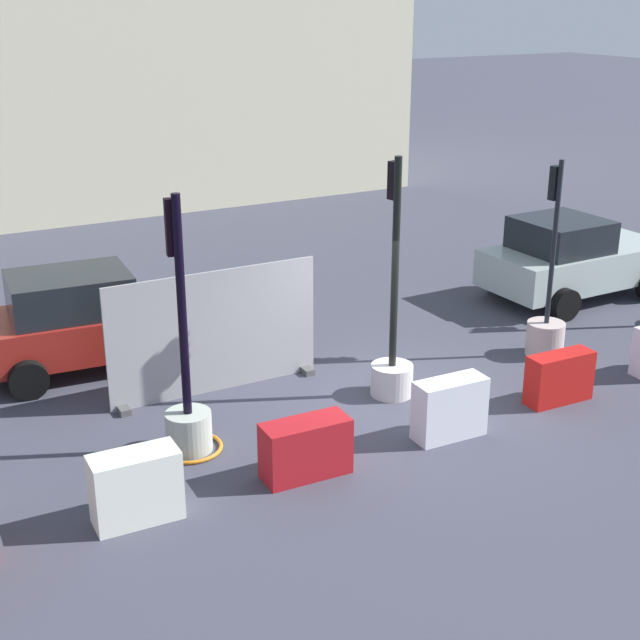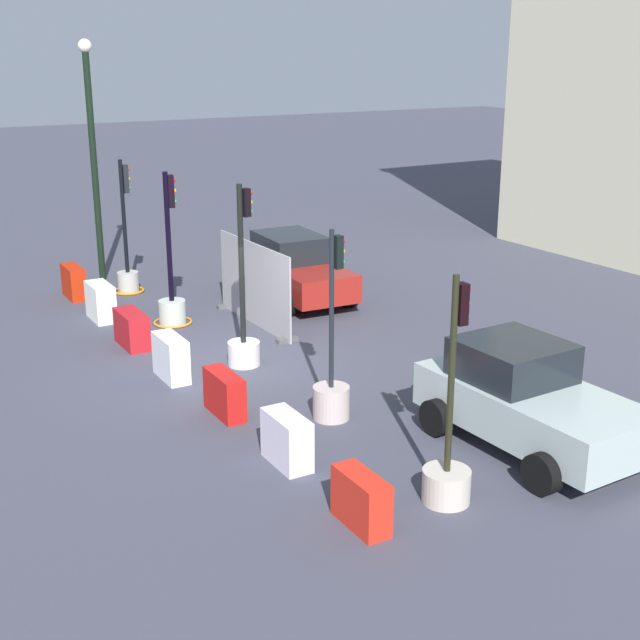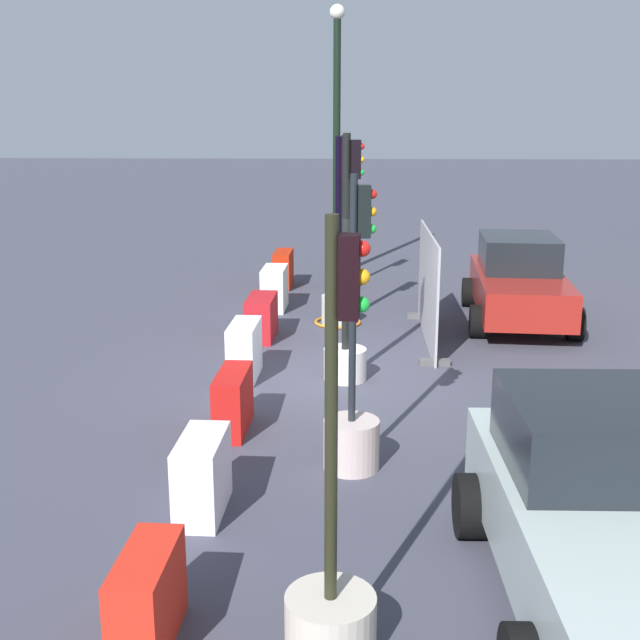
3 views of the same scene
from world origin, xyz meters
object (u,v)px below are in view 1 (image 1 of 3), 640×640
object	(u,v)px
construction_barrier_1	(136,487)
car_silver_hatchback	(572,259)
traffic_light_2	(392,353)
traffic_light_3	(546,324)
construction_barrier_2	(306,449)
construction_barrier_3	(450,408)
construction_barrier_4	(559,378)
car_red_compact	(90,320)
traffic_light_1	(187,406)

from	to	relation	value
construction_barrier_1	car_silver_hatchback	world-z (taller)	car_silver_hatchback
traffic_light_2	traffic_light_3	size ratio (longest dim) A/B	1.10
traffic_light_3	construction_barrier_2	size ratio (longest dim) A/B	2.90
traffic_light_2	car_silver_hatchback	size ratio (longest dim) A/B	0.96
construction_barrier_2	car_silver_hatchback	size ratio (longest dim) A/B	0.30
construction_barrier_3	construction_barrier_4	bearing A→B (deg)	3.47
car_red_compact	traffic_light_1	bearing A→B (deg)	-84.01
construction_barrier_3	construction_barrier_4	size ratio (longest dim) A/B	0.97
traffic_light_3	construction_barrier_2	world-z (taller)	traffic_light_3
car_silver_hatchback	traffic_light_2	bearing A→B (deg)	-158.99
car_red_compact	construction_barrier_4	bearing A→B (deg)	-39.19
construction_barrier_3	traffic_light_3	bearing A→B (deg)	27.16
construction_barrier_4	construction_barrier_2	bearing A→B (deg)	-178.50
traffic_light_1	construction_barrier_1	bearing A→B (deg)	-130.62
car_silver_hatchback	car_red_compact	bearing A→B (deg)	173.20
traffic_light_3	car_silver_hatchback	distance (m)	3.35
car_red_compact	construction_barrier_1	bearing A→B (deg)	-99.18
construction_barrier_4	car_silver_hatchback	bearing A→B (deg)	44.89
car_silver_hatchback	traffic_light_1	bearing A→B (deg)	-165.41
traffic_light_2	traffic_light_3	world-z (taller)	traffic_light_2
construction_barrier_2	car_silver_hatchback	distance (m)	8.96
construction_barrier_2	construction_barrier_4	size ratio (longest dim) A/B	1.08
traffic_light_3	construction_barrier_2	bearing A→B (deg)	-163.33
traffic_light_2	construction_barrier_2	bearing A→B (deg)	-146.23
construction_barrier_4	car_red_compact	xyz separation A→B (m)	(-5.90, 4.81, 0.41)
construction_barrier_2	construction_barrier_3	bearing A→B (deg)	-0.38
construction_barrier_2	construction_barrier_4	distance (m)	4.44
traffic_light_3	construction_barrier_1	xyz separation A→B (m)	(-7.79, -1.63, -0.12)
traffic_light_1	construction_barrier_2	size ratio (longest dim) A/B	3.07
traffic_light_1	car_silver_hatchback	world-z (taller)	traffic_light_1
traffic_light_3	construction_barrier_4	world-z (taller)	traffic_light_3
construction_barrier_1	car_red_compact	size ratio (longest dim) A/B	0.26
traffic_light_1	car_red_compact	world-z (taller)	traffic_light_1
traffic_light_3	construction_barrier_1	bearing A→B (deg)	-168.19
construction_barrier_1	car_red_compact	bearing A→B (deg)	80.82
construction_barrier_2	construction_barrier_3	size ratio (longest dim) A/B	1.11
traffic_light_1	car_red_compact	distance (m)	3.56
car_red_compact	construction_barrier_3	bearing A→B (deg)	-52.89
car_silver_hatchback	construction_barrier_3	bearing A→B (deg)	-146.98
traffic_light_3	car_red_compact	world-z (taller)	traffic_light_3
construction_barrier_3	car_red_compact	world-z (taller)	car_red_compact
traffic_light_1	car_red_compact	size ratio (longest dim) A/B	0.87
construction_barrier_4	traffic_light_2	bearing A→B (deg)	145.60
construction_barrier_1	car_silver_hatchback	size ratio (longest dim) A/B	0.27
car_red_compact	construction_barrier_2	bearing A→B (deg)	-73.49
traffic_light_1	car_silver_hatchback	bearing A→B (deg)	14.59
construction_barrier_2	construction_barrier_1	bearing A→B (deg)	179.21
construction_barrier_1	car_silver_hatchback	distance (m)	11.03
construction_barrier_1	construction_barrier_2	bearing A→B (deg)	-0.79
construction_barrier_2	traffic_light_2	bearing A→B (deg)	33.77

